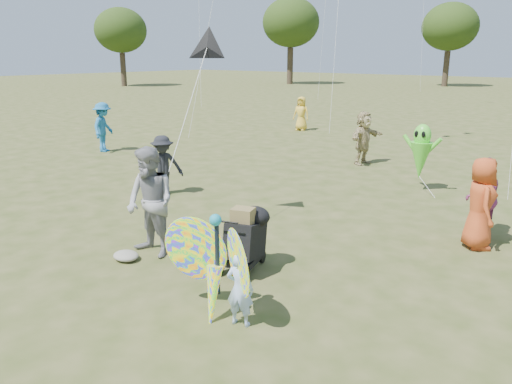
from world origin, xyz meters
TOP-DOWN VIEW (x-y plane):
  - ground at (0.00, 0.00)m, footprint 160.00×160.00m
  - child_girl at (1.24, -0.62)m, footprint 0.42×0.34m
  - adult_man at (-1.50, 0.21)m, footprint 0.97×0.77m
  - grey_bag at (-1.68, -0.24)m, footprint 0.48×0.39m
  - crowd_a at (2.84, 4.17)m, footprint 0.88×0.98m
  - crowd_b at (-4.33, 2.94)m, footprint 1.07×1.10m
  - crowd_d at (-2.16, 9.43)m, footprint 0.67×1.62m
  - crowd_e at (2.69, 4.79)m, footprint 0.71×0.84m
  - crowd_g at (-7.84, 14.35)m, footprint 0.84×0.62m
  - crowd_i at (-10.48, 5.48)m, footprint 1.14×1.32m
  - jogging_stroller at (0.22, 0.75)m, footprint 0.71×1.13m
  - butterfly_kite at (0.85, -0.67)m, footprint 1.74×0.75m
  - delta_kite_rig at (-1.88, 2.09)m, footprint 1.24×2.11m
  - alien_kite at (0.50, 7.34)m, footprint 1.12×0.69m

SIDE VIEW (x-z plane):
  - ground at x=0.00m, z-range 0.00..0.00m
  - grey_bag at x=-1.68m, z-range 0.00..0.15m
  - child_girl at x=1.24m, z-range 0.00..1.01m
  - jogging_stroller at x=0.22m, z-range 0.07..1.16m
  - butterfly_kite at x=0.85m, z-range -0.12..1.53m
  - crowd_b at x=-4.33m, z-range 0.00..1.51m
  - crowd_e at x=2.69m, z-range 0.00..1.55m
  - crowd_g at x=-7.84m, z-range 0.00..1.56m
  - crowd_a at x=2.84m, z-range 0.00..1.68m
  - crowd_d at x=-2.16m, z-range 0.00..1.70m
  - crowd_i at x=-10.48m, z-range 0.00..1.78m
  - adult_man at x=-1.50m, z-range 0.00..1.93m
  - alien_kite at x=0.50m, z-range 0.10..1.84m
  - delta_kite_rig at x=-1.88m, z-range 2.33..4.75m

